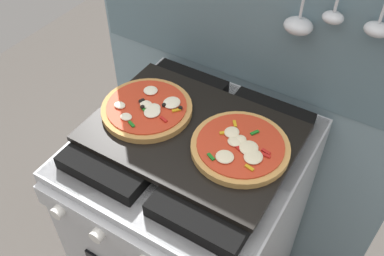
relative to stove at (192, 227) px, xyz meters
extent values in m
cube|color=#7A939E|center=(0.00, 0.34, 0.32)|extent=(1.10, 0.03, 1.55)
ellipsoid|color=silver|center=(0.15, 0.29, 0.68)|extent=(0.08, 0.07, 0.04)
ellipsoid|color=silver|center=(0.23, 0.29, 0.73)|extent=(0.05, 0.05, 0.03)
ellipsoid|color=silver|center=(0.33, 0.29, 0.73)|extent=(0.06, 0.05, 0.03)
cube|color=#B7BABF|center=(0.00, 0.00, -0.02)|extent=(0.60, 0.60, 0.86)
cube|color=black|center=(0.00, 0.00, 0.40)|extent=(0.59, 0.59, 0.01)
cube|color=black|center=(-0.14, 0.00, 0.43)|extent=(0.24, 0.51, 0.04)
cube|color=black|center=(0.14, 0.00, 0.43)|extent=(0.24, 0.51, 0.04)
cube|color=#B7BABF|center=(0.00, -0.31, 0.35)|extent=(0.58, 0.02, 0.07)
cylinder|color=silver|center=(-0.20, -0.33, 0.35)|extent=(0.04, 0.02, 0.04)
cylinder|color=silver|center=(-0.07, -0.33, 0.35)|extent=(0.04, 0.02, 0.04)
cube|color=black|center=(0.00, 0.00, 0.46)|extent=(0.54, 0.38, 0.02)
cylinder|color=#C18947|center=(-0.15, 0.00, 0.47)|extent=(0.25, 0.25, 0.02)
cylinder|color=red|center=(-0.15, 0.00, 0.49)|extent=(0.22, 0.22, 0.00)
ellipsoid|color=#F4EACC|center=(-0.12, -0.02, 0.49)|extent=(0.04, 0.05, 0.01)
ellipsoid|color=#F4EACC|center=(-0.09, 0.04, 0.49)|extent=(0.05, 0.05, 0.01)
ellipsoid|color=#F4EACC|center=(-0.16, -0.07, 0.49)|extent=(0.03, 0.03, 0.01)
ellipsoid|color=#F4EACC|center=(-0.15, 0.01, 0.49)|extent=(0.04, 0.03, 0.01)
ellipsoid|color=#F4EACC|center=(-0.17, 0.06, 0.49)|extent=(0.04, 0.04, 0.01)
ellipsoid|color=#F4EACC|center=(-0.21, -0.04, 0.49)|extent=(0.03, 0.03, 0.01)
ellipsoid|color=#F4EACC|center=(-0.12, 0.00, 0.49)|extent=(0.04, 0.03, 0.01)
sphere|color=black|center=(-0.15, -0.01, 0.49)|extent=(0.01, 0.01, 0.01)
sphere|color=black|center=(-0.16, 0.01, 0.49)|extent=(0.01, 0.01, 0.01)
sphere|color=black|center=(-0.10, 0.02, 0.49)|extent=(0.01, 0.01, 0.01)
cube|color=#19721E|center=(-0.14, -0.08, 0.49)|extent=(0.03, 0.02, 0.00)
sphere|color=black|center=(-0.06, 0.04, 0.49)|extent=(0.01, 0.01, 0.01)
cube|color=#19721E|center=(-0.14, -0.02, 0.49)|extent=(0.03, 0.02, 0.00)
cube|color=red|center=(-0.07, -0.02, 0.49)|extent=(0.03, 0.01, 0.00)
cube|color=gold|center=(-0.06, 0.03, 0.49)|extent=(0.02, 0.02, 0.00)
sphere|color=black|center=(-0.17, 0.01, 0.49)|extent=(0.01, 0.01, 0.01)
cylinder|color=tan|center=(0.14, 0.01, 0.47)|extent=(0.25, 0.25, 0.02)
cylinder|color=red|center=(0.14, 0.01, 0.49)|extent=(0.22, 0.22, 0.00)
ellipsoid|color=beige|center=(0.13, 0.02, 0.49)|extent=(0.03, 0.03, 0.01)
ellipsoid|color=beige|center=(0.10, 0.03, 0.49)|extent=(0.04, 0.04, 0.01)
ellipsoid|color=beige|center=(0.13, -0.06, 0.49)|extent=(0.05, 0.04, 0.01)
ellipsoid|color=beige|center=(0.13, 0.00, 0.49)|extent=(0.04, 0.03, 0.01)
ellipsoid|color=beige|center=(0.13, -0.06, 0.49)|extent=(0.03, 0.03, 0.01)
ellipsoid|color=beige|center=(0.19, -0.02, 0.49)|extent=(0.05, 0.05, 0.01)
ellipsoid|color=beige|center=(0.16, 0.00, 0.49)|extent=(0.05, 0.05, 0.01)
cube|color=gold|center=(0.10, 0.06, 0.49)|extent=(0.02, 0.02, 0.00)
cube|color=#19721E|center=(0.10, -0.07, 0.49)|extent=(0.03, 0.02, 0.00)
cube|color=gold|center=(0.19, -0.05, 0.49)|extent=(0.03, 0.01, 0.00)
cube|color=red|center=(0.14, -0.01, 0.49)|extent=(0.03, 0.02, 0.00)
cube|color=#19721E|center=(0.15, 0.06, 0.49)|extent=(0.02, 0.02, 0.00)
cube|color=gold|center=(0.09, 0.02, 0.49)|extent=(0.02, 0.02, 0.00)
cube|color=red|center=(0.21, 0.01, 0.49)|extent=(0.03, 0.01, 0.00)
cube|color=red|center=(0.21, 0.01, 0.49)|extent=(0.02, 0.01, 0.00)
camera|label=1|loc=(0.42, -0.69, 1.27)|focal=40.12mm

